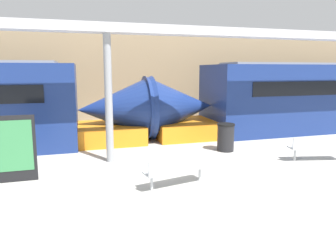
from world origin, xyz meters
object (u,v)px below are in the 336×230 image
at_px(trash_bin, 226,137).
at_px(poster_board, 16,149).
at_px(bench_near, 178,168).
at_px(support_column_near, 109,99).
at_px(train_left, 326,98).
at_px(bench_far, 319,146).

distance_m(trash_bin, poster_board, 6.69).
distance_m(bench_near, support_column_near, 3.30).
height_order(train_left, support_column_near, support_column_near).
relative_size(bench_far, poster_board, 1.08).
xyz_separation_m(train_left, support_column_near, (-10.86, -2.74, 0.47)).
height_order(bench_near, poster_board, poster_board).
height_order(train_left, bench_near, train_left).
height_order(train_left, trash_bin, train_left).
distance_m(train_left, support_column_near, 11.21).
height_order(train_left, bench_far, train_left).
distance_m(poster_board, support_column_near, 2.93).
relative_size(train_left, poster_board, 10.43).
bearing_deg(bench_near, bench_far, -2.76).
relative_size(poster_board, support_column_near, 0.44).
relative_size(bench_near, poster_board, 1.02).
xyz_separation_m(train_left, trash_bin, (-6.77, -2.60, -1.02)).
bearing_deg(bench_near, train_left, 17.64).
relative_size(train_left, support_column_near, 4.58).
xyz_separation_m(bench_near, support_column_near, (-1.44, 2.56, 1.51)).
relative_size(train_left, bench_far, 9.63).
height_order(bench_far, trash_bin, trash_bin).
xyz_separation_m(bench_far, trash_bin, (-2.29, 1.92, 0.02)).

